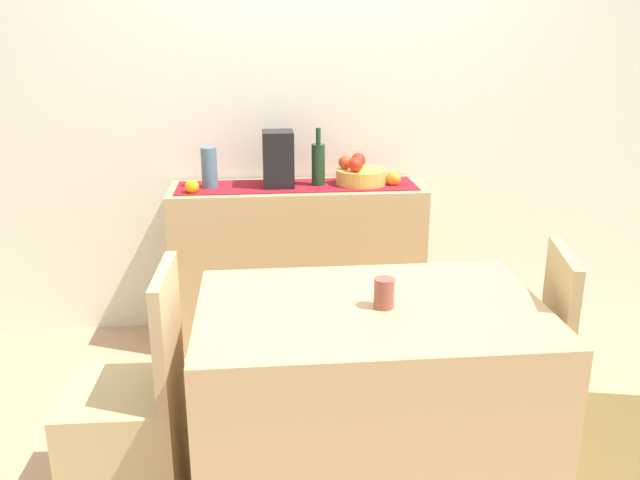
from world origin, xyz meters
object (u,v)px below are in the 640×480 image
at_px(sideboard_console, 298,264).
at_px(fruit_bowl, 361,177).
at_px(dining_table, 369,397).
at_px(chair_near_window, 130,435).
at_px(coffee_cup, 384,293).
at_px(chair_by_corner, 591,408).
at_px(wine_bottle, 318,164).
at_px(ceramic_vase, 209,168).
at_px(coffee_maker, 278,159).

relative_size(sideboard_console, fruit_bowl, 5.01).
distance_m(dining_table, chair_near_window, 0.88).
relative_size(fruit_bowl, coffee_cup, 2.49).
relative_size(sideboard_console, chair_by_corner, 1.49).
height_order(fruit_bowl, chair_near_window, fruit_bowl).
distance_m(sideboard_console, coffee_cup, 1.38).
xyz_separation_m(wine_bottle, dining_table, (0.06, -1.29, -0.63)).
height_order(ceramic_vase, dining_table, ceramic_vase).
distance_m(sideboard_console, coffee_maker, 0.59).
height_order(coffee_maker, coffee_cup, coffee_maker).
bearing_deg(dining_table, sideboard_console, 97.92).
bearing_deg(coffee_maker, ceramic_vase, 180.00).
height_order(fruit_bowl, wine_bottle, wine_bottle).
xyz_separation_m(fruit_bowl, chair_by_corner, (0.71, -1.28, -0.66)).
distance_m(fruit_bowl, chair_near_window, 1.78).
distance_m(fruit_bowl, coffee_cup, 1.32).
bearing_deg(coffee_cup, chair_near_window, 178.58).
bearing_deg(fruit_bowl, dining_table, -97.28).
height_order(coffee_maker, chair_near_window, coffee_maker).
distance_m(dining_table, chair_by_corner, 0.88).
height_order(chair_near_window, chair_by_corner, same).
height_order(wine_bottle, coffee_cup, wine_bottle).
bearing_deg(ceramic_vase, wine_bottle, 0.00).
xyz_separation_m(coffee_maker, chair_near_window, (-0.60, -1.29, -0.76)).
relative_size(ceramic_vase, chair_near_window, 0.24).
distance_m(coffee_maker, ceramic_vase, 0.36).
bearing_deg(coffee_cup, coffee_maker, 103.56).
bearing_deg(coffee_cup, dining_table, 149.95).
relative_size(fruit_bowl, chair_near_window, 0.30).
bearing_deg(fruit_bowl, chair_near_window, -129.00).
relative_size(ceramic_vase, dining_table, 0.18).
relative_size(wine_bottle, chair_near_window, 0.34).
bearing_deg(chair_by_corner, ceramic_vase, 139.69).
distance_m(sideboard_console, wine_bottle, 0.57).
distance_m(fruit_bowl, ceramic_vase, 0.80).
distance_m(sideboard_console, chair_by_corner, 1.67).
xyz_separation_m(ceramic_vase, chair_by_corner, (1.51, -1.28, -0.72)).
xyz_separation_m(coffee_maker, ceramic_vase, (-0.36, 0.00, -0.04)).
bearing_deg(coffee_maker, fruit_bowl, 0.00).
xyz_separation_m(wine_bottle, coffee_maker, (-0.21, 0.00, 0.03)).
height_order(coffee_cup, chair_near_window, chair_near_window).
distance_m(coffee_maker, chair_near_window, 1.61).
distance_m(ceramic_vase, chair_near_window, 1.49).
bearing_deg(sideboard_console, dining_table, -82.08).
bearing_deg(sideboard_console, chair_near_window, -118.51).
distance_m(chair_near_window, chair_by_corner, 1.76).
bearing_deg(chair_by_corner, coffee_cup, -178.17).
bearing_deg(dining_table, coffee_cup, -30.05).
bearing_deg(chair_by_corner, chair_near_window, -179.87).
distance_m(sideboard_console, fruit_bowl, 0.59).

